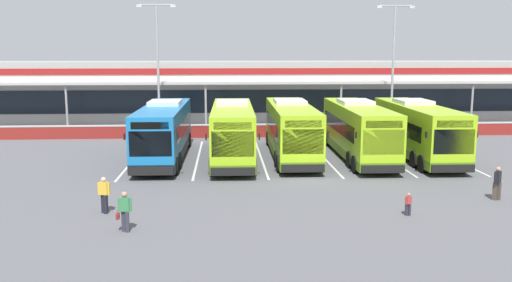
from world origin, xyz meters
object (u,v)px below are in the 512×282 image
Objects in this scene: coach_bus_left_centre at (233,132)px; coach_bus_centre at (291,131)px; coach_bus_leftmost at (164,132)px; pedestrian_with_handbag at (124,211)px; lamp_post_west at (158,60)px; pedestrian_in_dark_coat at (497,182)px; lamp_post_centre at (393,60)px; pedestrian_child at (408,203)px; coach_bus_rightmost at (417,131)px; pedestrian_near_bin at (104,194)px; coach_bus_right_centre at (358,131)px.

coach_bus_centre is at bearing 8.47° from coach_bus_left_centre.
coach_bus_left_centre is at bearing -4.28° from coach_bus_leftmost.
lamp_post_west is at bearing 93.66° from pedestrian_with_handbag.
pedestrian_in_dark_coat is 0.15× the size of lamp_post_west.
pedestrian_in_dark_coat is 22.53m from lamp_post_centre.
lamp_post_centre is at bearing 74.31° from pedestrian_child.
coach_bus_left_centre is 3.97m from coach_bus_centre.
coach_bus_left_centre is 12.29m from coach_bus_rightmost.
lamp_post_centre reaches higher than pedestrian_near_bin.
pedestrian_in_dark_coat is at bearing -52.64° from coach_bus_centre.
coach_bus_centre is 1.11× the size of lamp_post_west.
coach_bus_rightmost is 21.93m from pedestrian_with_handbag.
lamp_post_centre is (6.74, 23.98, 5.75)m from pedestrian_child.
pedestrian_child is at bearing -5.00° from pedestrian_near_bin.
coach_bus_centre is 4.44m from coach_bus_right_centre.
coach_bus_leftmost is at bearing 175.72° from coach_bus_left_centre.
coach_bus_rightmost is 1.11× the size of lamp_post_west.
lamp_post_centre is (20.19, -0.21, 0.00)m from lamp_post_west.
coach_bus_centre is 15.48m from lamp_post_west.
coach_bus_right_centre is at bearing 178.72° from coach_bus_rightmost.
lamp_post_west is (-14.44, 11.36, 4.50)m from coach_bus_right_centre.
coach_bus_rightmost is at bearing -99.10° from lamp_post_centre.
coach_bus_leftmost is at bearing 179.06° from coach_bus_right_centre.
coach_bus_left_centre is at bearing 120.05° from pedestrian_child.
pedestrian_child is 0.09× the size of lamp_post_centre.
pedestrian_with_handbag is at bearing -139.87° from coach_bus_rightmost.
pedestrian_child is 25.57m from lamp_post_centre.
coach_bus_leftmost reaches higher than pedestrian_near_bin.
pedestrian_in_dark_coat is 0.15× the size of lamp_post_centre.
coach_bus_rightmost is at bearing -3.75° from coach_bus_centre.
pedestrian_near_bin is (-5.80, -11.56, -0.91)m from coach_bus_left_centre.
pedestrian_in_dark_coat is 29.27m from lamp_post_west.
pedestrian_child is 0.62× the size of pedestrian_near_bin.
coach_bus_rightmost reaches higher than pedestrian_near_bin.
coach_bus_right_centre is (8.34, 0.12, 0.00)m from coach_bus_left_centre.
coach_bus_leftmost is 4.48m from coach_bus_left_centre.
lamp_post_centre is at bearing 30.51° from coach_bus_leftmost.
coach_bus_right_centre is 1.11× the size of lamp_post_west.
coach_bus_leftmost is at bearing 83.65° from pedestrian_near_bin.
lamp_post_centre is (1.68, 21.81, 5.42)m from pedestrian_in_dark_coat.
coach_bus_centre is 1.11× the size of lamp_post_centre.
pedestrian_with_handbag is at bearing -168.12° from pedestrian_in_dark_coat.
lamp_post_west is (-18.39, 11.45, 4.50)m from coach_bus_rightmost.
coach_bus_leftmost is at bearing 90.04° from pedestrian_with_handbag.
lamp_post_centre is (18.55, 25.36, 5.43)m from pedestrian_with_handbag.
coach_bus_rightmost is at bearing -1.02° from coach_bus_leftmost.
coach_bus_left_centre is 8.34m from coach_bus_right_centre.
pedestrian_in_dark_coat is (12.41, -10.54, -0.91)m from coach_bus_left_centre.
pedestrian_child is 0.09× the size of lamp_post_west.
lamp_post_west is at bearing 179.39° from lamp_post_centre.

